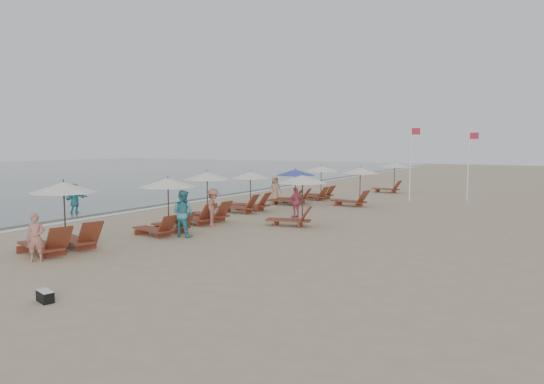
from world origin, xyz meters
The scene contains 21 objects.
ground centered at (0.00, 0.00, 0.00)m, with size 160.00×160.00×0.00m, color tan.
wet_sand_band centered at (-12.50, 10.00, 0.00)m, with size 3.20×140.00×0.01m, color #6B5E4C.
foam_line centered at (-11.20, 10.00, 0.01)m, with size 0.50×140.00×0.02m, color white.
lounger_station_0 centered at (-6.01, -2.93, 1.03)m, with size 2.75×2.53×2.34m.
lounger_station_1 centered at (-5.21, 1.28, 1.17)m, with size 2.57×2.28×2.24m.
lounger_station_2 centered at (-5.68, 4.31, 1.03)m, with size 2.68×2.22×2.33m.
lounger_station_3 centered at (-6.02, 8.45, 0.94)m, with size 2.69×2.16×2.13m.
lounger_station_4 centered at (-5.43, 12.62, 1.08)m, with size 2.74×2.42×2.08m.
lounger_station_5 centered at (-5.14, 15.69, 1.14)m, with size 2.63×2.36×2.17m.
inland_station_0 centered at (-1.58, 5.70, 1.39)m, with size 2.70×2.24×2.22m.
inland_station_1 centered at (-1.86, 13.65, 1.33)m, with size 2.79×2.24×2.22m.
inland_station_2 centered at (-2.43, 22.58, 1.35)m, with size 2.73×2.24×2.22m.
beachgoer_near centered at (-5.38, -4.24, 0.74)m, with size 0.54×0.36×1.48m, color #A16257.
beachgoer_mid_a centered at (-4.19, 1.19, 0.90)m, with size 0.88×0.68×1.81m, color teal.
beachgoer_mid_b centered at (-4.70, 3.82, 0.82)m, with size 1.06×0.61×1.64m, color #98594D.
beachgoer_far_a centered at (-2.68, 7.80, 0.75)m, with size 0.88×0.37×1.50m, color #C44E6E.
beachgoer_far_b centered at (-6.85, 13.08, 0.79)m, with size 0.77×0.50×1.58m, color tan.
waterline_walker centered at (-13.05, 3.29, 0.79)m, with size 1.46×0.47×1.58m, color teal.
duffel_bag centered at (-1.68, -6.61, 0.14)m, with size 0.53×0.37×0.27m.
flag_pole_near centered at (0.36, 17.37, 2.62)m, with size 0.59×0.08×4.75m.
flag_pole_far centered at (3.41, 19.49, 2.49)m, with size 0.60×0.08×4.48m.
Camera 1 is at (8.26, -13.59, 3.56)m, focal length 32.94 mm.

